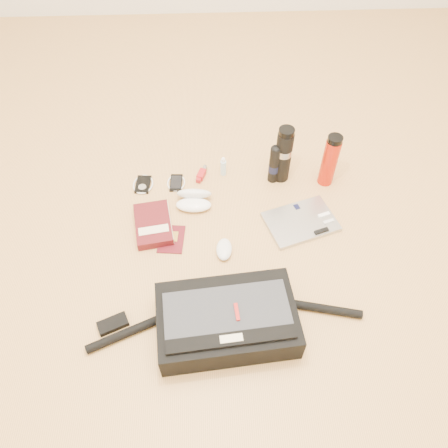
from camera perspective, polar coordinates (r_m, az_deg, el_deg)
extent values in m
plane|color=tan|center=(1.73, 1.81, -4.18)|extent=(4.00, 4.00, 0.00)
cube|color=black|center=(1.52, 0.38, -12.45)|extent=(0.49, 0.33, 0.11)
cube|color=#2B2D33|center=(1.46, 0.45, -11.72)|extent=(0.43, 0.25, 0.01)
cube|color=black|center=(1.42, 0.96, -14.85)|extent=(0.42, 0.08, 0.01)
cube|color=beige|center=(1.42, 0.96, -14.81)|extent=(0.07, 0.03, 0.02)
cube|color=#A01611|center=(1.46, 1.68, -11.49)|extent=(0.02, 0.06, 0.02)
cylinder|color=black|center=(1.58, -12.48, -13.66)|extent=(0.28, 0.14, 0.03)
cylinder|color=black|center=(1.63, 12.52, -10.68)|extent=(0.29, 0.09, 0.03)
cube|color=black|center=(1.62, -14.31, -12.53)|extent=(0.12, 0.09, 0.02)
cube|color=#A7A6A9|center=(1.84, 9.98, 0.28)|extent=(0.33, 0.27, 0.02)
cube|color=black|center=(1.88, 9.49, 2.24)|extent=(0.03, 0.03, 0.00)
cube|color=white|center=(1.87, 12.92, 1.20)|extent=(0.05, 0.03, 0.01)
cube|color=silver|center=(1.85, 13.49, 0.34)|extent=(0.05, 0.03, 0.01)
cube|color=black|center=(1.81, 12.62, -0.88)|extent=(0.06, 0.03, 0.01)
cube|color=#4A0F14|center=(1.82, -9.24, -0.07)|extent=(0.18, 0.24, 0.04)
cube|color=beige|center=(1.82, -7.01, 0.29)|extent=(0.04, 0.21, 0.03)
cube|color=beige|center=(1.77, -9.18, -0.75)|extent=(0.13, 0.06, 0.00)
cube|color=#4E0D15|center=(1.78, -6.89, -1.97)|extent=(0.11, 0.15, 0.01)
cube|color=gold|center=(1.79, -6.85, -1.62)|extent=(0.05, 0.05, 0.00)
ellipsoid|color=silver|center=(1.72, 0.01, -3.32)|extent=(0.07, 0.11, 0.03)
ellipsoid|color=white|center=(1.86, -3.98, 2.50)|extent=(0.16, 0.09, 0.04)
ellipsoid|color=silver|center=(1.88, -3.92, 3.96)|extent=(0.16, 0.09, 0.09)
ellipsoid|color=black|center=(1.86, -4.90, 2.59)|extent=(0.04, 0.03, 0.01)
ellipsoid|color=black|center=(1.86, -3.08, 2.57)|extent=(0.04, 0.03, 0.01)
cylinder|color=black|center=(1.86, -3.99, 2.62)|extent=(0.02, 0.01, 0.00)
cube|color=black|center=(2.00, -10.52, 5.10)|extent=(0.07, 0.11, 0.01)
cylinder|color=#AFAFB2|center=(1.98, -10.64, 4.79)|extent=(0.04, 0.04, 0.00)
torus|color=silver|center=(2.00, -10.52, 5.12)|extent=(0.10, 0.10, 0.01)
cube|color=black|center=(1.98, -6.27, 5.36)|extent=(0.06, 0.10, 0.01)
cube|color=black|center=(1.98, -6.28, 5.47)|extent=(0.05, 0.08, 0.00)
torus|color=white|center=(1.98, -6.27, 5.38)|extent=(0.08, 0.08, 0.01)
cube|color=#A5191C|center=(2.00, -2.97, 6.47)|extent=(0.05, 0.06, 0.03)
cube|color=maroon|center=(1.97, -3.33, 5.75)|extent=(0.03, 0.03, 0.02)
cylinder|color=#99999C|center=(2.02, -2.61, 7.20)|extent=(0.03, 0.04, 0.02)
cylinder|color=#B7E0F8|center=(1.99, -0.09, 7.35)|extent=(0.03, 0.03, 0.08)
cylinder|color=white|center=(1.96, -0.09, 8.31)|extent=(0.02, 0.02, 0.02)
cylinder|color=white|center=(1.95, -0.09, 8.54)|extent=(0.01, 0.01, 0.01)
cylinder|color=black|center=(1.94, 6.57, 7.72)|extent=(0.06, 0.06, 0.19)
cylinder|color=black|center=(1.95, 6.51, 7.28)|extent=(0.06, 0.06, 0.04)
ellipsoid|color=black|center=(1.88, 6.82, 9.77)|extent=(0.06, 0.06, 0.02)
cylinder|color=black|center=(1.93, 7.73, 8.69)|extent=(0.08, 0.08, 0.25)
cylinder|color=#ADADAF|center=(1.91, 7.83, 9.38)|extent=(0.08, 0.08, 0.03)
cylinder|color=black|center=(1.84, 8.19, 11.84)|extent=(0.08, 0.08, 0.03)
cylinder|color=#AF1B09|center=(1.96, 13.59, 7.83)|extent=(0.09, 0.09, 0.23)
cylinder|color=black|center=(1.87, 14.32, 10.66)|extent=(0.08, 0.08, 0.02)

